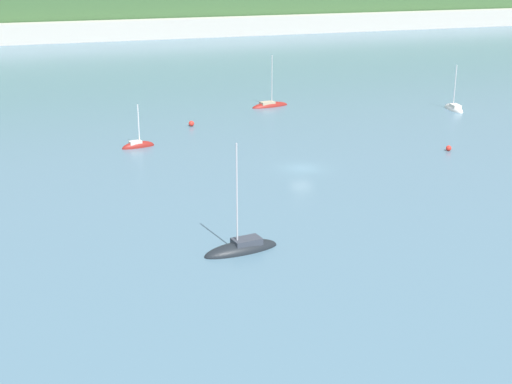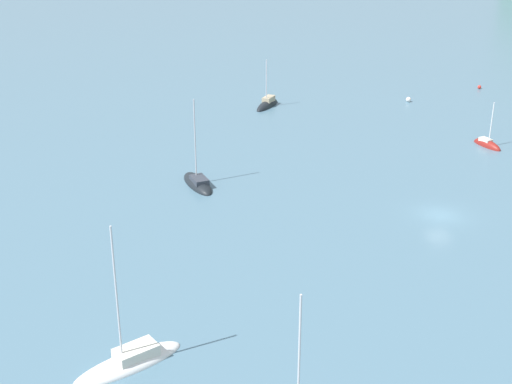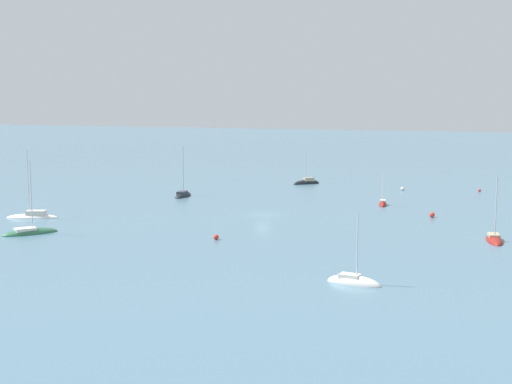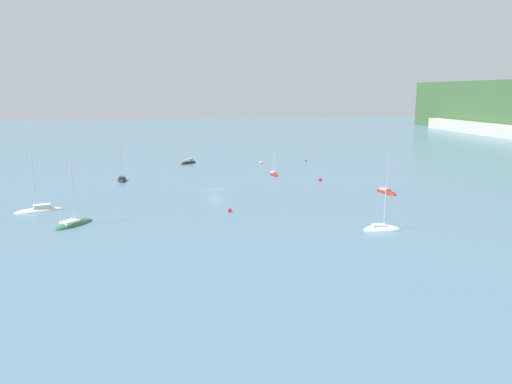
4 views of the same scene
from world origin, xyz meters
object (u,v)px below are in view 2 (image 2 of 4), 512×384
(sailboat_5, at_px, (129,363))
(mooring_buoy_0, at_px, (479,87))
(sailboat_3, at_px, (267,105))
(sailboat_4, at_px, (487,145))
(mooring_buoy_3, at_px, (408,99))
(sailboat_0, at_px, (198,184))

(sailboat_5, height_order, mooring_buoy_0, sailboat_5)
(sailboat_3, xyz_separation_m, sailboat_4, (25.90, 21.33, -0.05))
(sailboat_4, bearing_deg, sailboat_5, -66.89)
(sailboat_3, distance_m, mooring_buoy_3, 22.18)
(mooring_buoy_0, bearing_deg, sailboat_4, -31.79)
(sailboat_0, distance_m, sailboat_4, 38.70)
(mooring_buoy_3, bearing_deg, sailboat_3, -101.27)
(sailboat_5, relative_size, mooring_buoy_0, 19.63)
(sailboat_0, height_order, sailboat_4, sailboat_0)
(sailboat_3, relative_size, sailboat_5, 0.71)
(sailboat_3, bearing_deg, mooring_buoy_3, 121.08)
(sailboat_0, height_order, sailboat_3, sailboat_0)
(sailboat_5, height_order, mooring_buoy_3, sailboat_5)
(sailboat_4, distance_m, mooring_buoy_0, 29.52)
(mooring_buoy_3, bearing_deg, sailboat_0, -59.42)
(sailboat_4, xyz_separation_m, mooring_buoy_3, (-21.56, 0.43, 0.31))
(mooring_buoy_0, distance_m, mooring_buoy_3, 15.53)
(sailboat_3, bearing_deg, sailboat_5, 15.43)
(sailboat_3, relative_size, mooring_buoy_0, 13.93)
(sailboat_0, relative_size, mooring_buoy_3, 13.84)
(sailboat_0, relative_size, mooring_buoy_0, 18.14)
(sailboat_0, relative_size, sailboat_5, 0.92)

